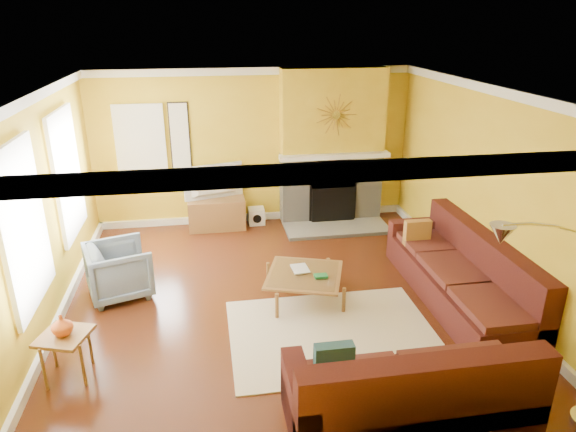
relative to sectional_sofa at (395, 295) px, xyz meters
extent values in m
cube|color=#602B14|center=(-1.25, 0.79, -0.46)|extent=(5.50, 6.00, 0.02)
cube|color=white|center=(-1.25, 0.79, 2.26)|extent=(5.50, 6.00, 0.02)
cube|color=gold|center=(-1.25, 3.80, 0.90)|extent=(5.50, 0.02, 2.70)
cube|color=gold|center=(-1.25, -2.22, 0.90)|extent=(5.50, 0.02, 2.70)
cube|color=gold|center=(-4.01, 0.79, 0.90)|extent=(0.02, 6.00, 2.70)
cube|color=gold|center=(1.51, 0.79, 0.90)|extent=(0.02, 6.00, 2.70)
cube|color=white|center=(-3.97, 2.09, 1.05)|extent=(0.06, 1.22, 1.72)
cube|color=white|center=(-3.97, 0.19, 1.05)|extent=(0.06, 1.22, 1.72)
cube|color=white|center=(-3.15, 3.75, 1.10)|extent=(0.82, 0.06, 1.22)
cube|color=white|center=(-2.50, 3.76, 1.15)|extent=(0.34, 0.04, 1.14)
cube|color=white|center=(0.10, 3.35, 0.80)|extent=(1.92, 0.22, 0.08)
cube|color=gray|center=(0.10, 3.04, -0.42)|extent=(1.80, 0.70, 0.06)
cube|color=beige|center=(-0.74, -0.01, -0.44)|extent=(2.40, 1.80, 0.02)
cube|color=olive|center=(-1.95, 3.47, -0.18)|extent=(0.98, 0.44, 0.54)
imported|color=black|center=(-1.95, 3.47, 0.39)|extent=(1.04, 0.41, 0.60)
cube|color=white|center=(-1.25, 3.58, -0.31)|extent=(0.28, 0.28, 0.28)
imported|color=slate|center=(-3.30, 1.35, -0.09)|extent=(0.99, 0.97, 0.72)
imported|color=#D8591E|center=(-3.60, -0.30, 0.17)|extent=(0.27, 0.27, 0.22)
imported|color=white|center=(-1.05, 0.94, -0.06)|extent=(0.23, 0.30, 0.03)
camera|label=1|loc=(-2.09, -4.97, 3.04)|focal=32.00mm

